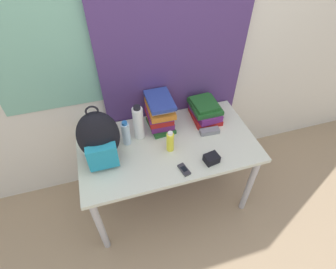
% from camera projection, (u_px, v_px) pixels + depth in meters
% --- Properties ---
extents(ground_plane, '(12.00, 12.00, 0.00)m').
position_uv_depth(ground_plane, '(180.00, 231.00, 2.20)').
color(ground_plane, '#9E8466').
extents(wall_back, '(6.00, 0.06, 2.50)m').
position_uv_depth(wall_back, '(149.00, 48.00, 1.85)').
color(wall_back, silver).
rests_on(wall_back, ground_plane).
extents(curtain_blue, '(1.11, 0.04, 2.50)m').
position_uv_depth(curtain_blue, '(174.00, 48.00, 1.85)').
color(curtain_blue, '#4C336B').
rests_on(curtain_blue, ground_plane).
extents(desk, '(1.31, 0.71, 0.70)m').
position_uv_depth(desk, '(168.00, 151.00, 2.00)').
color(desk, beige).
rests_on(desk, ground_plane).
extents(backpack, '(0.28, 0.24, 0.46)m').
position_uv_depth(backpack, '(99.00, 138.00, 1.71)').
color(backpack, black).
rests_on(backpack, desk).
extents(book_stack_left, '(0.20, 0.28, 0.26)m').
position_uv_depth(book_stack_left, '(160.00, 113.00, 1.99)').
color(book_stack_left, '#1E5623').
rests_on(book_stack_left, desk).
extents(book_stack_center, '(0.22, 0.28, 0.15)m').
position_uv_depth(book_stack_center, '(205.00, 110.00, 2.10)').
color(book_stack_center, red).
rests_on(book_stack_center, desk).
extents(water_bottle, '(0.06, 0.06, 0.21)m').
position_uv_depth(water_bottle, '(126.00, 133.00, 1.88)').
color(water_bottle, silver).
rests_on(water_bottle, desk).
extents(sports_bottle, '(0.08, 0.08, 0.29)m').
position_uv_depth(sports_bottle, '(138.00, 123.00, 1.90)').
color(sports_bottle, white).
rests_on(sports_bottle, desk).
extents(sunscreen_bottle, '(0.05, 0.05, 0.17)m').
position_uv_depth(sunscreen_bottle, '(170.00, 142.00, 1.85)').
color(sunscreen_bottle, yellow).
rests_on(sunscreen_bottle, desk).
extents(cell_phone, '(0.07, 0.11, 0.02)m').
position_uv_depth(cell_phone, '(184.00, 170.00, 1.76)').
color(cell_phone, '#2D2D33').
rests_on(cell_phone, desk).
extents(sunglasses_case, '(0.15, 0.07, 0.04)m').
position_uv_depth(sunglasses_case, '(210.00, 131.00, 2.01)').
color(sunglasses_case, gray).
rests_on(sunglasses_case, desk).
extents(camera_pouch, '(0.11, 0.09, 0.06)m').
position_uv_depth(camera_pouch, '(212.00, 159.00, 1.80)').
color(camera_pouch, black).
rests_on(camera_pouch, desk).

